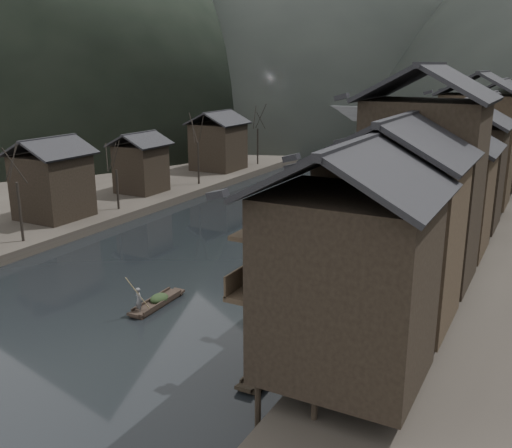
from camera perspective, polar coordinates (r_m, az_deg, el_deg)
The scene contains 12 objects.
water at distance 42.56m, azimuth -10.22°, elevation -7.04°, with size 300.00×300.00×0.00m, color black.
left_bank at distance 93.79m, azimuth -11.99°, elevation 5.73°, with size 40.00×200.00×1.20m, color #2D2823.
stilt_houses at distance 50.91m, azimuth 19.50°, elevation 6.54°, with size 9.00×67.60×16.56m.
left_houses at distance 68.78m, azimuth -13.56°, elevation 6.38°, with size 8.10×53.20×8.73m.
bare_trees at distance 67.22m, azimuth -10.73°, elevation 7.33°, with size 3.99×61.37×7.99m.
moored_sampans at distance 58.07m, azimuth 14.36°, elevation -0.87°, with size 2.95×65.61×0.47m.
midriver_boats at distance 85.22m, azimuth 8.57°, elevation 4.65°, with size 9.80×35.01×0.44m.
stone_bridge at distance 106.03m, azimuth 14.72°, elevation 9.14°, with size 40.00×6.00×9.00m.
hero_sampan at distance 40.77m, azimuth -9.85°, elevation -7.76°, with size 1.27×5.27×0.44m.
cargo_heap at distance 40.71m, azimuth -9.67°, elevation -6.90°, with size 1.15×1.51×0.69m, color black.
boatman at distance 39.08m, azimuth -11.66°, elevation -7.14°, with size 0.64×0.42×1.77m, color #545456.
bamboo_pole at distance 38.05m, azimuth -11.64°, elevation -3.65°, with size 0.06×0.06×3.86m, color #8C7A51.
Camera 1 is at (24.89, -30.46, 16.26)m, focal length 40.00 mm.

